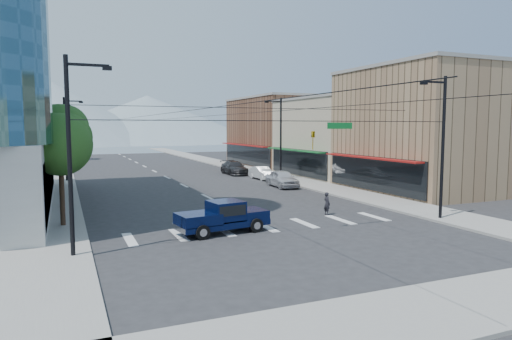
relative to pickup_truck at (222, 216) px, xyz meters
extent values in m
plane|color=#28282B|center=(3.01, -1.11, -0.93)|extent=(160.00, 160.00, 0.00)
cube|color=gray|center=(-8.99, 38.89, -0.85)|extent=(4.00, 120.00, 0.15)
cube|color=gray|center=(15.01, 38.89, -0.85)|extent=(4.00, 120.00, 0.15)
cube|color=gray|center=(3.01, -13.11, -0.85)|extent=(28.00, 4.00, 0.15)
cube|color=#8C6B4C|center=(23.01, 8.89, 4.57)|extent=(12.00, 14.00, 11.00)
cube|color=tan|center=(23.01, 22.89, 3.57)|extent=(12.00, 14.00, 9.00)
cube|color=brown|center=(23.01, 38.89, 4.07)|extent=(12.00, 18.00, 10.00)
cube|color=#8C6B4C|center=(-13.49, 60.89, 8.07)|extent=(4.00, 4.00, 18.00)
cone|color=brown|center=(-13.49, 60.89, 18.27)|extent=(4.80, 4.80, 2.40)
cone|color=gray|center=(-11.99, 148.89, 10.07)|extent=(80.00, 80.00, 22.00)
cone|color=gray|center=(23.01, 158.89, 8.07)|extent=(90.00, 90.00, 18.00)
cylinder|color=black|center=(-8.19, 4.89, 1.35)|extent=(0.28, 0.28, 4.55)
sphere|color=#1F4416|center=(-8.19, 4.89, 3.95)|extent=(3.64, 3.64, 3.64)
sphere|color=#1F4416|center=(-7.79, 5.19, 4.35)|extent=(2.86, 2.86, 2.86)
cylinder|color=black|center=(-8.19, 11.89, 1.63)|extent=(0.28, 0.28, 5.11)
sphere|color=#1F4416|center=(-8.19, 11.89, 4.55)|extent=(4.09, 4.09, 4.09)
sphere|color=#1F4416|center=(-7.79, 12.19, 4.95)|extent=(3.21, 3.21, 3.21)
cylinder|color=black|center=(-8.19, 18.89, 1.35)|extent=(0.28, 0.28, 4.55)
sphere|color=#1F4416|center=(-8.19, 18.89, 3.95)|extent=(3.64, 3.64, 3.64)
sphere|color=#1F4416|center=(-7.79, 19.19, 4.35)|extent=(2.86, 2.86, 2.86)
cylinder|color=black|center=(-8.19, 25.89, 1.63)|extent=(0.28, 0.28, 5.11)
sphere|color=#1F4416|center=(-8.19, 25.89, 4.55)|extent=(4.09, 4.09, 4.09)
sphere|color=#1F4416|center=(-7.79, 26.19, 4.95)|extent=(3.21, 3.21, 3.21)
cylinder|color=black|center=(-7.79, -2.11, 3.57)|extent=(0.20, 0.20, 9.00)
cylinder|color=black|center=(13.81, -2.11, 3.57)|extent=(0.20, 0.20, 9.00)
cylinder|color=black|center=(3.01, -2.11, 5.27)|extent=(21.60, 0.04, 0.04)
imported|color=gold|center=(4.51, -2.11, 4.22)|extent=(0.16, 0.20, 1.00)
cube|color=#0C6626|center=(6.21, -2.11, 5.02)|extent=(1.60, 0.06, 0.35)
cylinder|color=black|center=(-7.79, 28.89, 3.57)|extent=(0.20, 0.20, 9.00)
cube|color=black|center=(-6.89, 28.89, 7.67)|extent=(1.80, 0.12, 0.12)
cube|color=black|center=(-6.09, 28.89, 7.57)|extent=(0.40, 0.25, 0.18)
cylinder|color=black|center=(13.81, 20.89, 3.57)|extent=(0.20, 0.20, 9.00)
cube|color=black|center=(12.91, 20.89, 7.67)|extent=(1.80, 0.12, 0.12)
cube|color=black|center=(12.11, 20.89, 7.57)|extent=(0.40, 0.25, 0.18)
cube|color=#071137|center=(0.02, 0.00, -0.41)|extent=(5.35, 2.57, 0.33)
cube|color=#071137|center=(1.83, 0.26, -0.04)|extent=(1.73, 1.97, 0.51)
cube|color=#071137|center=(0.21, 0.03, 0.34)|extent=(2.00, 1.96, 1.03)
cube|color=black|center=(0.21, 0.03, 0.43)|extent=(1.82, 1.96, 0.56)
cube|color=#071137|center=(-1.46, -0.21, 0.01)|extent=(2.39, 2.15, 0.61)
cube|color=silver|center=(2.57, 0.36, -0.41)|extent=(0.36, 1.77, 0.33)
cube|color=silver|center=(-2.53, -0.36, -0.41)|extent=(0.36, 1.77, 0.28)
cylinder|color=black|center=(1.76, -0.65, -0.53)|extent=(0.82, 0.39, 0.79)
cylinder|color=black|center=(1.52, 1.11, -0.53)|extent=(0.82, 0.39, 0.79)
cylinder|color=black|center=(-1.48, -1.11, -0.53)|extent=(0.82, 0.39, 0.79)
cylinder|color=black|center=(-1.72, 0.65, -0.53)|extent=(0.82, 0.39, 0.79)
imported|color=black|center=(8.07, 2.10, -0.15)|extent=(0.39, 0.58, 1.55)
imported|color=silver|center=(11.58, 15.95, -0.08)|extent=(2.28, 5.05, 1.68)
imported|color=silver|center=(12.41, 22.71, -0.21)|extent=(1.73, 4.39, 1.42)
imported|color=#2B2B2D|center=(11.39, 28.95, -0.12)|extent=(2.32, 5.59, 1.61)
camera|label=1|loc=(-8.03, -23.74, 4.98)|focal=32.00mm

